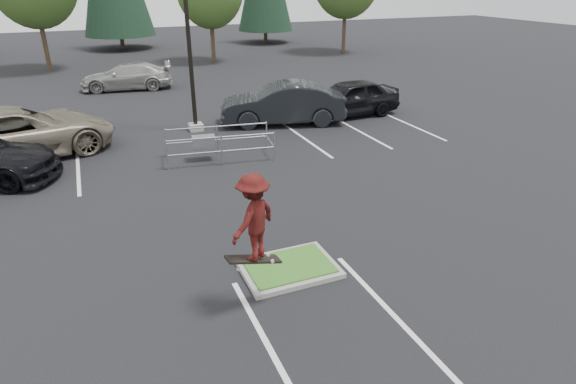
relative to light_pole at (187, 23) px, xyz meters
name	(u,v)px	position (x,y,z in m)	size (l,w,h in m)	color
ground	(289,270)	(-0.50, -12.00, -4.56)	(120.00, 120.00, 0.00)	black
grass_median	(289,268)	(-0.50, -12.00, -4.48)	(2.20, 1.60, 0.16)	gray
stall_lines	(181,185)	(-1.85, -5.98, -4.56)	(22.62, 17.60, 0.01)	silver
light_pole	(187,23)	(0.00, 0.00, 0.00)	(0.70, 0.60, 10.12)	gray
cart_corral	(207,142)	(-0.41, -3.93, -3.86)	(4.11, 1.98, 1.12)	#999AA1
skateboarder	(252,218)	(-1.70, -13.00, -2.43)	(1.34, 1.20, 2.03)	black
car_l_tan	(15,134)	(-7.00, -1.03, -3.59)	(3.22, 6.99, 1.94)	#7B705E
car_r_charc	(282,104)	(4.00, -0.50, -3.62)	(1.99, 5.72, 1.88)	black
car_r_black	(349,98)	(7.50, -0.50, -3.68)	(2.07, 5.15, 1.76)	black
car_far_silver	(127,76)	(-1.87, 10.00, -3.79)	(2.17, 5.33, 1.55)	#A7A7A1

